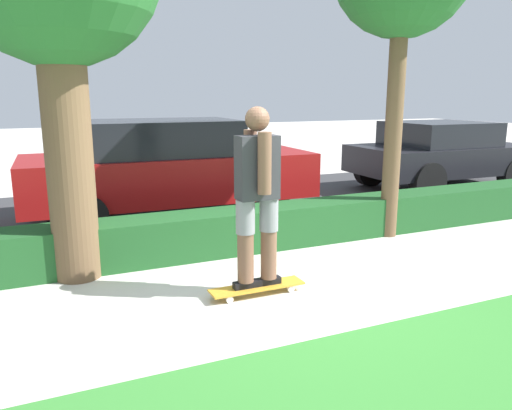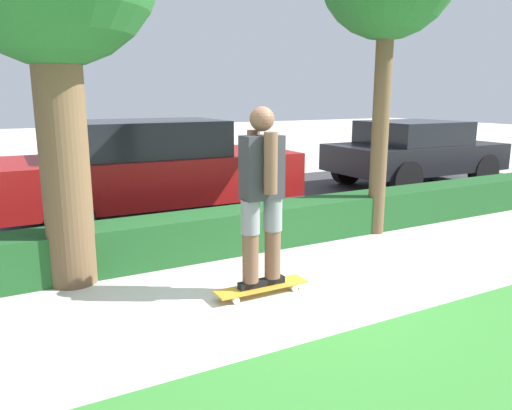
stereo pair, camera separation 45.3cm
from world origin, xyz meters
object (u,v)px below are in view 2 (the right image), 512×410
object	(u,v)px
skateboard	(262,287)
parked_car_middle	(152,168)
skater_person	(262,193)
parked_car_rear	(414,151)

from	to	relation	value
skateboard	parked_car_middle	size ratio (longest dim) A/B	0.21
parked_car_middle	skater_person	bearing A→B (deg)	-89.27
skateboard	parked_car_rear	bearing A→B (deg)	32.26
skater_person	skateboard	bearing A→B (deg)	-26.57
skateboard	skater_person	world-z (taller)	skater_person
skater_person	parked_car_rear	xyz separation A→B (m)	(6.09, 3.85, -0.28)
skater_person	parked_car_middle	distance (m)	3.86
parked_car_middle	parked_car_rear	distance (m)	6.03
skateboard	skater_person	distance (m)	0.99
skater_person	parked_car_middle	bearing A→B (deg)	89.05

